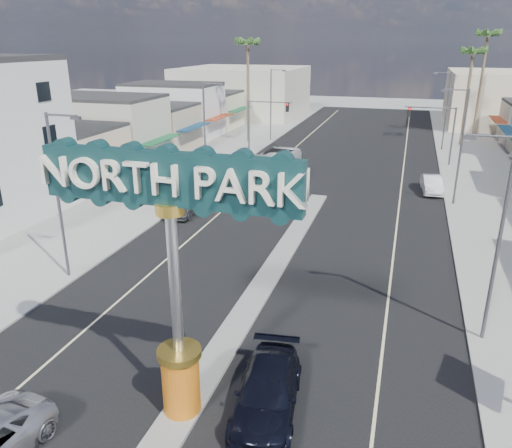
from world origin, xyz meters
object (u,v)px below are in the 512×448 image
Objects in this scene: palm_right_mid at (473,56)px; streetlight_l_far at (272,101)px; streetlight_r_near at (496,232)px; streetlight_r_far at (445,107)px; city_bus at (265,174)px; traffic_signal_right at (435,124)px; streetlight_l_near at (59,189)px; streetlight_r_mid at (460,142)px; suv_right at (267,392)px; car_parked_right at (432,184)px; streetlight_l_mid at (206,129)px; car_parked_left at (186,202)px; traffic_signal_left at (264,117)px; gateway_sign at (173,259)px; palm_left_far at (248,48)px; palm_right_far at (487,40)px.

streetlight_l_far is at bearing -170.31° from palm_right_mid.
streetlight_r_near is 1.00× the size of streetlight_r_far.
streetlight_r_near is at bearing -44.08° from city_bus.
streetlight_l_near is (-19.62, -33.99, 0.79)m from traffic_signal_right.
streetlight_r_mid is 1.72× the size of suv_right.
car_parked_right is (19.43, 23.25, -4.34)m from streetlight_l_near.
streetlight_l_mid reaches higher than car_parked_left.
streetlight_l_far is 20.87m from streetlight_r_far.
streetlight_l_near is at bearing -135.22° from car_parked_right.
city_bus is (4.37, -14.72, -2.70)m from traffic_signal_left.
traffic_signal_right is at bearing 95.10° from streetlight_r_mid.
gateway_sign is 0.70× the size of palm_left_far.
streetlight_r_near and streetlight_r_mid have the same top height.
palm_right_mid reaches higher than suv_right.
car_parked_right is at bearing 113.79° from streetlight_r_mid.
streetlight_r_mid is at bearing -71.53° from car_parked_right.
streetlight_r_far is at bearing 22.20° from traffic_signal_left.
traffic_signal_right is 8.14m from streetlight_r_far.
gateway_sign is at bearing -77.67° from traffic_signal_left.
traffic_signal_left is 1.37× the size of car_parked_right.
palm_right_mid reaches higher than car_parked_left.
streetlight_l_near is at bearing -119.99° from traffic_signal_right.
gateway_sign is 51.10m from streetlight_r_far.
streetlight_r_far is at bearing 54.02° from car_parked_left.
streetlight_l_mid and streetlight_r_mid have the same top height.
car_parked_left is (0.18, -21.97, -3.40)m from traffic_signal_left.
streetlight_r_far is 0.74× the size of palm_right_mid.
traffic_signal_left is at bearing 87.46° from car_parked_left.
car_parked_right is at bearing -94.37° from streetlight_r_far.
streetlight_l_near is 1.00× the size of streetlight_r_far.
car_parked_left is at bearing -120.98° from palm_right_far.
car_parked_left is (1.43, -7.97, -4.19)m from streetlight_l_mid.
palm_right_far is 48.02m from car_parked_left.
streetlight_l_mid and streetlight_r_near have the same top height.
palm_right_far is 39.76m from city_bus.
traffic_signal_left is at bearing 144.50° from streetlight_r_mid.
car_parked_left reaches higher than suv_right.
palm_left_far reaches higher than streetlight_r_mid.
streetlight_l_far is 30.30m from car_parked_left.
palm_right_mid reaches higher than streetlight_r_far.
traffic_signal_left is 26.01m from palm_right_mid.
streetlight_r_near is at bearing -90.00° from streetlight_r_far.
palm_right_mid reaches higher than traffic_signal_left.
gateway_sign is 1.75× the size of suv_right.
palm_left_far is 2.50× the size of suv_right.
gateway_sign is at bearing -69.58° from streetlight_l_mid.
traffic_signal_right is at bearing 92.10° from streetlight_r_near.
gateway_sign is 32.95m from car_parked_right.
car_parked_right is at bearing -30.58° from traffic_signal_left.
gateway_sign reaches higher than streetlight_r_mid.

